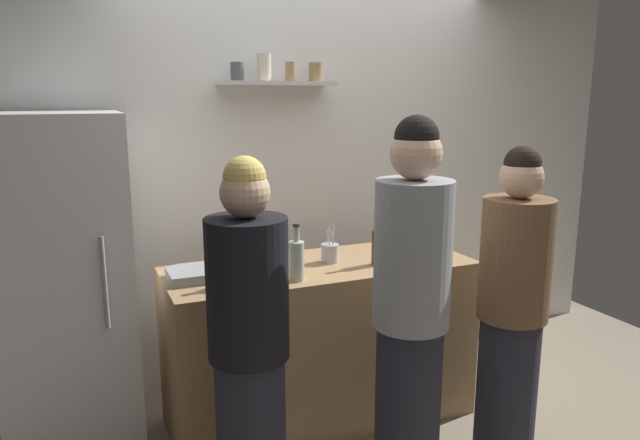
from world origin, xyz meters
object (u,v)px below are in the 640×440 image
person_blonde (249,349)px  wine_bottle_dark_glass (243,264)px  refrigerator (65,284)px  baking_pan (202,273)px  utensil_holder (330,253)px  person_grey_hoodie (411,315)px  person_brown_jacket (512,311)px  water_bottle_plastic (421,233)px  wine_bottle_pale_glass (296,259)px  wine_bottle_amber_glass (377,245)px

person_blonde → wine_bottle_dark_glass: bearing=168.1°
refrigerator → baking_pan: size_ratio=5.13×
utensil_holder → wine_bottle_dark_glass: bearing=-160.4°
person_grey_hoodie → person_blonde: bearing=-7.1°
utensil_holder → person_grey_hoodie: size_ratio=0.12×
person_grey_hoodie → person_brown_jacket: 0.61m
water_bottle_plastic → person_blonde: size_ratio=0.13×
wine_bottle_dark_glass → person_blonde: 0.52m
baking_pan → wine_bottle_pale_glass: wine_bottle_pale_glass is taller
wine_bottle_amber_glass → wine_bottle_dark_glass: 0.77m
utensil_holder → person_grey_hoodie: (0.04, -0.77, -0.10)m
person_blonde → person_brown_jacket: (1.31, -0.09, 0.00)m
refrigerator → person_brown_jacket: 2.27m
refrigerator → water_bottle_plastic: 2.02m
utensil_holder → person_blonde: bearing=-135.6°
wine_bottle_pale_glass → person_grey_hoodie: (0.34, -0.54, -0.15)m
wine_bottle_dark_glass → water_bottle_plastic: bearing=12.3°
refrigerator → water_bottle_plastic: (2.00, -0.24, 0.13)m
baking_pan → person_blonde: person_blonde is taller
person_grey_hoodie → person_brown_jacket: person_grey_hoodie is taller
wine_bottle_amber_glass → baking_pan: bearing=172.1°
utensil_holder → person_blonde: person_blonde is taller
wine_bottle_amber_glass → person_grey_hoodie: person_grey_hoodie is taller
baking_pan → wine_bottle_amber_glass: 0.95m
refrigerator → wine_bottle_dark_glass: size_ratio=6.34×
refrigerator → person_brown_jacket: (2.02, -1.04, -0.09)m
water_bottle_plastic → person_grey_hoodie: size_ratio=0.12×
baking_pan → wine_bottle_dark_glass: (0.16, -0.18, 0.08)m
person_grey_hoodie → wine_bottle_pale_glass: bearing=-55.0°
person_blonde → refrigerator: bearing=-141.9°
wine_bottle_amber_glass → person_grey_hoodie: size_ratio=0.17×
baking_pan → person_blonde: (0.05, -0.63, -0.16)m
wine_bottle_amber_glass → wine_bottle_pale_glass: size_ratio=1.01×
water_bottle_plastic → person_brown_jacket: bearing=-88.8°
water_bottle_plastic → person_grey_hoodie: 1.03m
utensil_holder → baking_pan: bearing=-178.8°
wine_bottle_amber_glass → wine_bottle_pale_glass: 0.52m
refrigerator → person_brown_jacket: refrigerator is taller
wine_bottle_amber_glass → person_brown_jacket: 0.77m
baking_pan → person_grey_hoodie: person_grey_hoodie is taller
wine_bottle_pale_glass → person_brown_jacket: size_ratio=0.18×
wine_bottle_dark_glass → person_blonde: (-0.11, -0.45, -0.23)m
wine_bottle_pale_glass → utensil_holder: bearing=39.4°
refrigerator → baking_pan: 0.72m
baking_pan → utensil_holder: bearing=1.2°
water_bottle_plastic → person_brown_jacket: (0.02, -0.80, -0.22)m
refrigerator → person_grey_hoodie: person_grey_hoodie is taller
person_brown_jacket → utensil_holder: bearing=147.6°
wine_bottle_pale_glass → person_blonde: size_ratio=0.18×
utensil_holder → wine_bottle_dark_glass: 0.59m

